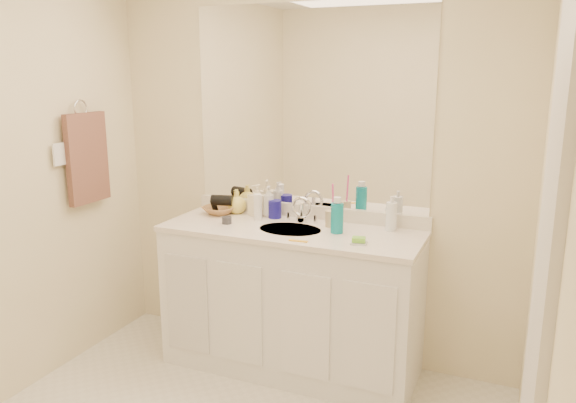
{
  "coord_description": "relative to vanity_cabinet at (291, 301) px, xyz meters",
  "views": [
    {
      "loc": [
        1.22,
        -1.86,
        1.77
      ],
      "look_at": [
        0.0,
        0.97,
        1.05
      ],
      "focal_mm": 35.0,
      "sensor_mm": 36.0,
      "label": 1
    }
  ],
  "objects": [
    {
      "name": "backsplash",
      "position": [
        0.0,
        0.26,
        0.5
      ],
      "size": [
        1.52,
        0.03,
        0.08
      ],
      "primitive_type": "cube",
      "color": "silver",
      "rests_on": "countertop"
    },
    {
      "name": "soap_bottle_cream",
      "position": [
        -0.31,
        0.19,
        0.55
      ],
      "size": [
        0.12,
        0.12,
        0.2
      ],
      "primitive_type": "imported",
      "rotation": [
        0.0,
        0.0,
        -0.4
      ],
      "color": "#FFF3CF",
      "rests_on": "countertop"
    },
    {
      "name": "mirror",
      "position": [
        0.0,
        0.27,
        1.14
      ],
      "size": [
        1.48,
        0.01,
        1.2
      ],
      "primitive_type": "cube",
      "color": "white",
      "rests_on": "wall_back"
    },
    {
      "name": "hand_towel",
      "position": [
        -1.25,
        -0.25,
        0.82
      ],
      "size": [
        0.04,
        0.32,
        0.55
      ],
      "primitive_type": "cube",
      "color": "#4F322A",
      "rests_on": "towel_ring"
    },
    {
      "name": "wicker_basket",
      "position": [
        -0.55,
        0.13,
        0.48
      ],
      "size": [
        0.25,
        0.25,
        0.05
      ],
      "primitive_type": "imported",
      "rotation": [
        0.0,
        0.0,
        -0.26
      ],
      "color": "#9F6F40",
      "rests_on": "countertop"
    },
    {
      "name": "sink_basin",
      "position": [
        0.0,
        -0.02,
        0.44
      ],
      "size": [
        0.37,
        0.37,
        0.02
      ],
      "primitive_type": "cylinder",
      "color": "#B8B5A1",
      "rests_on": "countertop"
    },
    {
      "name": "soap_bottle_white",
      "position": [
        -0.23,
        0.19,
        0.55
      ],
      "size": [
        0.09,
        0.09,
        0.19
      ],
      "primitive_type": "imported",
      "rotation": [
        0.0,
        0.0,
        0.17
      ],
      "color": "silver",
      "rests_on": "countertop"
    },
    {
      "name": "dark_jar",
      "position": [
        -0.39,
        -0.06,
        0.48
      ],
      "size": [
        0.07,
        0.07,
        0.04
      ],
      "primitive_type": "cylinder",
      "rotation": [
        0.0,
        0.0,
        -0.34
      ],
      "color": "#37363E",
      "rests_on": "countertop"
    },
    {
      "name": "extra_white_bottle",
      "position": [
        -0.26,
        0.09,
        0.53
      ],
      "size": [
        0.06,
        0.06,
        0.16
      ],
      "primitive_type": "cylinder",
      "rotation": [
        0.0,
        0.0,
        -0.14
      ],
      "color": "white",
      "rests_on": "countertop"
    },
    {
      "name": "clear_pump_bottle",
      "position": [
        0.54,
        0.18,
        0.54
      ],
      "size": [
        0.07,
        0.07,
        0.16
      ],
      "primitive_type": "cylinder",
      "rotation": [
        0.0,
        0.0,
        -0.09
      ],
      "color": "white",
      "rests_on": "countertop"
    },
    {
      "name": "mouthwash_bottle",
      "position": [
        0.27,
        0.02,
        0.54
      ],
      "size": [
        0.09,
        0.09,
        0.17
      ],
      "primitive_type": "cylinder",
      "rotation": [
        0.0,
        0.0,
        0.33
      ],
      "color": "#0C879A",
      "rests_on": "countertop"
    },
    {
      "name": "soap_dish",
      "position": [
        0.44,
        -0.14,
        0.46
      ],
      "size": [
        0.09,
        0.08,
        0.01
      ],
      "primitive_type": "cube",
      "rotation": [
        0.0,
        0.0,
        0.14
      ],
      "color": "silver",
      "rests_on": "countertop"
    },
    {
      "name": "switch_plate",
      "position": [
        -1.27,
        -0.45,
        0.88
      ],
      "size": [
        0.01,
        0.08,
        0.13
      ],
      "primitive_type": "cube",
      "color": "white",
      "rests_on": "wall_left"
    },
    {
      "name": "green_soap",
      "position": [
        0.44,
        -0.14,
        0.48
      ],
      "size": [
        0.08,
        0.06,
        0.02
      ],
      "primitive_type": "cube",
      "rotation": [
        0.0,
        0.0,
        0.19
      ],
      "color": "#78D333",
      "rests_on": "soap_dish"
    },
    {
      "name": "vanity_cabinet",
      "position": [
        0.0,
        0.0,
        0.0
      ],
      "size": [
        1.5,
        0.55,
        0.85
      ],
      "primitive_type": "cube",
      "color": "white",
      "rests_on": "floor"
    },
    {
      "name": "wall_back",
      "position": [
        0.0,
        0.28,
        0.77
      ],
      "size": [
        2.6,
        0.02,
        2.4
      ],
      "primitive_type": "cube",
      "color": "#F6E9C1",
      "rests_on": "floor"
    },
    {
      "name": "faucet",
      "position": [
        0.0,
        0.16,
        0.51
      ],
      "size": [
        0.02,
        0.02,
        0.11
      ],
      "primitive_type": "cylinder",
      "color": "silver",
      "rests_on": "countertop"
    },
    {
      "name": "tan_cup",
      "position": [
        0.2,
        0.13,
        0.5
      ],
      "size": [
        0.08,
        0.08,
        0.1
      ],
      "primitive_type": "cylinder",
      "rotation": [
        0.0,
        0.0,
        -0.23
      ],
      "color": "#C3AF89",
      "rests_on": "countertop"
    },
    {
      "name": "door",
      "position": [
        1.29,
        -1.32,
        0.57
      ],
      "size": [
        0.02,
        0.82,
        2.0
      ],
      "primitive_type": "cube",
      "color": "silver",
      "rests_on": "floor"
    },
    {
      "name": "wall_right",
      "position": [
        1.3,
        -1.02,
        0.77
      ],
      "size": [
        0.02,
        2.6,
        2.4
      ],
      "primitive_type": "cube",
      "color": "#F6E9C1",
      "rests_on": "floor"
    },
    {
      "name": "hair_dryer",
      "position": [
        -0.53,
        0.13,
        0.54
      ],
      "size": [
        0.15,
        0.1,
        0.07
      ],
      "primitive_type": "cylinder",
      "rotation": [
        0.0,
        1.57,
        0.23
      ],
      "color": "black",
      "rests_on": "wicker_basket"
    },
    {
      "name": "blue_mug",
      "position": [
        -0.18,
        0.18,
        0.51
      ],
      "size": [
        0.1,
        0.1,
        0.11
      ],
      "primitive_type": "cylinder",
      "rotation": [
        0.0,
        0.0,
        0.33
      ],
      "color": "navy",
      "rests_on": "countertop"
    },
    {
      "name": "toothbrush",
      "position": [
        0.21,
        0.13,
        0.6
      ],
      "size": [
        0.01,
        0.04,
        0.22
      ],
      "primitive_type": "cylinder",
      "rotation": [
        0.14,
        0.0,
        -0.0
      ],
      "color": "#F6409C",
      "rests_on": "tan_cup"
    },
    {
      "name": "soap_bottle_yellow",
      "position": [
        -0.46,
        0.19,
        0.53
      ],
      "size": [
        0.12,
        0.12,
        0.15
      ],
      "primitive_type": "imported",
      "rotation": [
        0.0,
        0.0,
        -0.03
      ],
      "color": "#F3DD5E",
      "rests_on": "countertop"
    },
    {
      "name": "orange_comb",
      "position": [
        0.13,
        -0.22,
        0.46
      ],
      "size": [
        0.11,
        0.03,
        0.0
      ],
      "primitive_type": "cube",
      "rotation": [
        0.0,
        0.0,
        0.07
      ],
      "color": "yellow",
      "rests_on": "countertop"
    },
    {
      "name": "towel_ring",
      "position": [
        -1.27,
        -0.25,
        1.12
      ],
      "size": [
        0.01,
        0.11,
        0.11
      ],
      "primitive_type": "torus",
      "rotation": [
        0.0,
        1.57,
        0.0
      ],
      "color": "silver",
      "rests_on": "wall_left"
    },
    {
      "name": "countertop",
      "position": [
        0.0,
        0.0,
        0.44
      ],
      "size": [
        1.52,
        0.57,
        0.03
      ],
      "primitive_type": "cube",
      "color": "white",
      "rests_on": "vanity_cabinet"
    }
  ]
}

